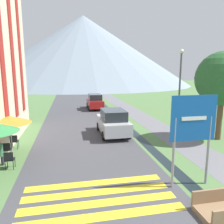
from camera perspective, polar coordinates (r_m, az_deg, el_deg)
The scene contains 16 objects.
ground_plane at distance 23.76m, azimuth -2.83°, elevation -0.28°, with size 160.00×160.00×0.00m, color #517542.
road at distance 33.39m, azimuth -9.66°, elevation 2.72°, with size 6.40×60.00×0.01m.
footpath at distance 34.11m, azimuth 0.64°, elevation 3.03°, with size 2.20×60.00×0.01m.
drainage_channel at distance 33.70m, azimuth -3.35°, elevation 2.92°, with size 0.60×60.00×0.00m.
crosswalk_marking at distance 8.40m, azimuth -3.43°, elevation -21.39°, with size 5.44×2.54×0.01m.
mountain_distant at distance 79.23m, azimuth -7.39°, elevation 15.60°, with size 71.82×71.82×23.17m.
road_sign at distance 8.79m, azimuth 20.41°, elevation -3.70°, with size 1.84×0.11×3.59m.
parked_car_near at distance 15.51m, azimuth 0.25°, elevation -2.66°, with size 1.92×4.05×1.82m.
parked_car_far at distance 26.21m, azimuth -4.48°, elevation 2.73°, with size 1.78×3.94×1.82m.
cafe_chair_far_left at distance 13.92m, azimuth -24.18°, elevation -6.83°, with size 0.40×0.40×0.85m.
cafe_chair_near_right at distance 11.25m, azimuth -25.25°, elevation -10.98°, with size 0.40×0.40×0.85m.
cafe_chair_middle at distance 12.65m, azimuth -25.79°, elevation -8.66°, with size 0.40×0.40×0.85m.
cafe_umbrella_middle_orange at distance 12.35m, azimuth -25.18°, elevation -1.82°, with size 2.15×2.15×2.21m.
person_seated_far at distance 11.84m, azimuth -27.31°, elevation -9.10°, with size 0.32×0.32×1.28m.
streetlamp at distance 15.15m, azimuth 17.25°, elevation 6.19°, with size 0.28×0.28×5.86m.
tree_by_path at distance 15.69m, azimuth 27.01°, elevation 7.72°, with size 3.45×3.45×5.73m.
Camera 1 is at (-3.44, -3.08, 4.44)m, focal length 35.00 mm.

